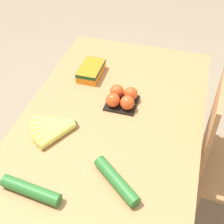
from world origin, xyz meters
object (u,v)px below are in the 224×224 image
carrot_bag (91,70)px  cucumber_near (31,190)px  tomato_pack (122,98)px  cucumber_far (116,181)px  banana_bunch (55,128)px

carrot_bag → cucumber_near: bearing=2.1°
tomato_pack → carrot_bag: size_ratio=0.80×
tomato_pack → cucumber_far: tomato_pack is taller
tomato_pack → cucumber_near: (0.57, -0.19, -0.01)m
banana_bunch → carrot_bag: bearing=177.6°
carrot_bag → tomato_pack: bearing=49.9°
tomato_pack → cucumber_far: size_ratio=0.70×
carrot_bag → banana_bunch: bearing=-2.4°
banana_bunch → cucumber_near: 0.32m
cucumber_near → carrot_bag: bearing=-177.9°
tomato_pack → carrot_bag: 0.28m
banana_bunch → cucumber_far: 0.38m
cucumber_near → cucumber_far: size_ratio=1.12×
cucumber_far → tomato_pack: bearing=-167.9°
tomato_pack → cucumber_near: 0.60m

